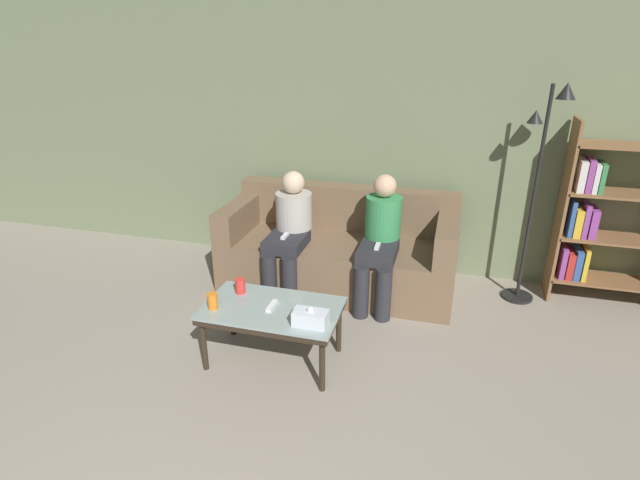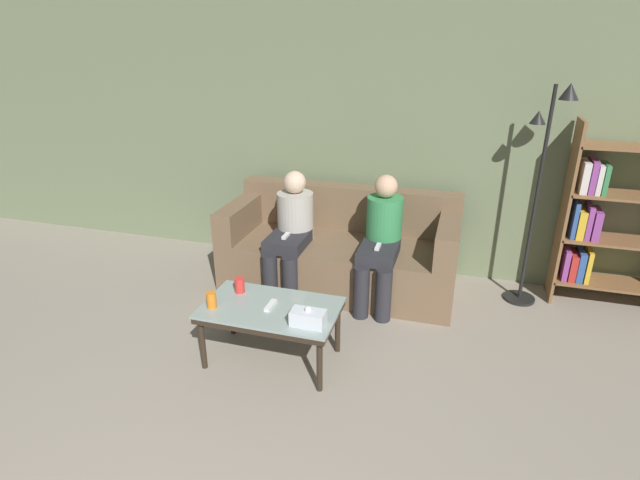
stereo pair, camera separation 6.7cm
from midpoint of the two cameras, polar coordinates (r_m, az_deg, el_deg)
name	(u,v)px [view 2 (the right image)]	position (r m, az deg, el deg)	size (l,w,h in m)	color
wall_back	(357,132)	(4.72, 4.62, 12.18)	(12.00, 0.06, 2.60)	#707F5B
couch	(341,251)	(4.52, 2.84, -1.26)	(2.04, 0.88, 0.85)	brown
coffee_table	(271,312)	(3.45, -5.09, -8.23)	(0.93, 0.55, 0.43)	#8C9E99
cup_near_left	(211,300)	(3.45, -11.76, -6.73)	(0.07, 0.07, 0.11)	orange
cup_near_right	(240,285)	(3.61, -8.65, -5.13)	(0.07, 0.07, 0.11)	red
tissue_box	(308,318)	(3.20, -0.76, -8.88)	(0.22, 0.12, 0.13)	silver
game_remote	(271,305)	(3.43, -5.12, -7.44)	(0.04, 0.15, 0.02)	white
bookshelf	(606,221)	(4.68, 30.25, 1.93)	(0.90, 0.32, 1.53)	brown
standing_lamp	(543,175)	(4.34, 24.49, 6.77)	(0.31, 0.26, 1.81)	black
seated_person_left_end	(291,229)	(4.33, -2.88, 1.26)	(0.32, 0.64, 1.06)	#28282D
seated_person_mid_left	(381,238)	(4.15, 7.45, 0.19)	(0.31, 0.64, 1.09)	#28282D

